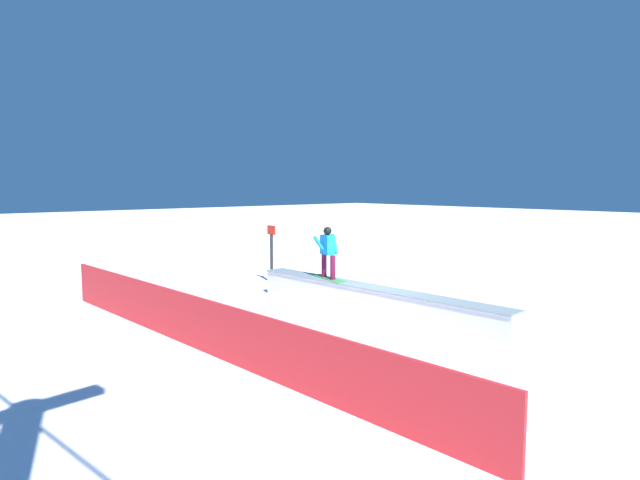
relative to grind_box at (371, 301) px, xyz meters
The scene contains 5 objects.
ground_plane 0.32m from the grind_box, ahead, with size 120.00×120.00×0.00m, color white.
grind_box is the anchor object (origin of this frame).
snowboarder 1.93m from the grind_box, ahead, with size 1.54×0.61×1.39m.
safety_fence 4.65m from the grind_box, 90.00° to the left, with size 12.71×0.06×1.05m, color red.
trail_marker 5.30m from the grind_box, ahead, with size 0.40×0.10×1.89m.
Camera 1 is at (-8.97, 9.61, 3.20)m, focal length 29.99 mm.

